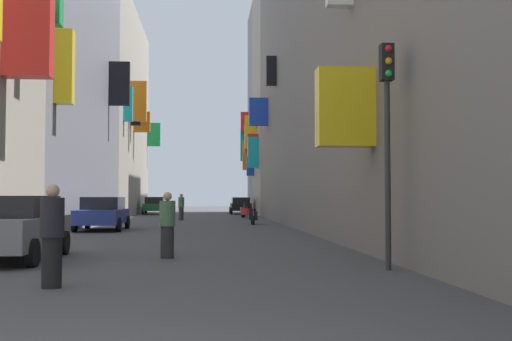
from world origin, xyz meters
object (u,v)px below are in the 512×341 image
parked_car_black (241,205)px  scooter_red (247,212)px  scooter_black (253,216)px  parked_car_grey (12,226)px  parked_car_green (155,205)px  pedestrian_crossing (52,236)px  pedestrian_near_left (181,207)px  traffic_light_near_corner (387,116)px  parked_car_blue (103,213)px  scooter_blue (244,210)px  pedestrian_near_right (167,225)px

parked_car_black → scooter_red: parked_car_black is taller
scooter_black → scooter_red: size_ratio=0.96×
parked_car_grey → parked_car_green: 40.77m
parked_car_grey → pedestrian_crossing: pedestrian_crossing is taller
parked_car_black → scooter_red: (-0.13, -11.04, -0.30)m
pedestrian_near_left → traffic_light_near_corner: size_ratio=0.37×
parked_car_grey → scooter_black: parked_car_grey is taller
parked_car_blue → scooter_blue: (7.41, 19.67, -0.31)m
parked_car_black → parked_car_grey: bearing=-100.5°
scooter_blue → traffic_light_near_corner: bearing=-88.6°
parked_car_grey → scooter_red: bearing=76.0°
parked_car_blue → parked_car_green: size_ratio=1.09×
parked_car_black → parked_car_green: parked_car_green is taller
parked_car_green → scooter_black: size_ratio=2.27×
parked_car_grey → pedestrian_crossing: 5.07m
parked_car_black → pedestrian_near_left: (-4.57, -14.63, 0.08)m
parked_car_blue → pedestrian_near_left: size_ratio=2.65×
scooter_blue → scooter_red: same height
parked_car_green → traffic_light_near_corner: traffic_light_near_corner is taller
parked_car_blue → parked_car_grey: (0.11, -13.51, 0.01)m
pedestrian_crossing → parked_car_blue: bearing=96.7°
scooter_red → traffic_light_near_corner: traffic_light_near_corner is taller
parked_car_grey → traffic_light_near_corner: 8.87m
scooter_black → pedestrian_crossing: pedestrian_crossing is taller
parked_car_black → parked_car_green: size_ratio=0.97×
pedestrian_near_left → parked_car_blue: bearing=-103.8°
pedestrian_near_left → pedestrian_crossing: bearing=-91.6°
parked_car_blue → scooter_black: size_ratio=2.47×
scooter_black → pedestrian_crossing: bearing=-101.8°
parked_car_grey → scooter_red: 30.11m
scooter_blue → pedestrian_near_right: bearing=-96.5°
pedestrian_near_right → traffic_light_near_corner: bearing=-32.0°
pedestrian_crossing → scooter_blue: bearing=82.1°
parked_car_blue → scooter_red: parked_car_blue is taller
scooter_red → parked_car_blue: bearing=-115.3°
parked_car_blue → parked_car_grey: bearing=-89.5°
parked_car_blue → scooter_blue: size_ratio=2.27×
parked_car_grey → parked_car_green: size_ratio=1.08×
parked_car_blue → pedestrian_crossing: pedestrian_crossing is taller
traffic_light_near_corner → scooter_black: bearing=93.1°
pedestrian_crossing → pedestrian_near_left: 30.28m
scooter_black → pedestrian_near_right: pedestrian_near_right is taller
traffic_light_near_corner → pedestrian_near_left: bearing=100.6°
parked_car_black → pedestrian_crossing: (-5.41, -44.90, 0.07)m
parked_car_blue → parked_car_green: 27.25m
parked_car_green → traffic_light_near_corner: 44.22m
scooter_blue → pedestrian_near_left: size_ratio=1.17×
scooter_red → pedestrian_near_left: bearing=-141.1°
scooter_red → pedestrian_crossing: pedestrian_crossing is taller
parked_car_grey → scooter_black: (6.97, 18.96, -0.32)m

